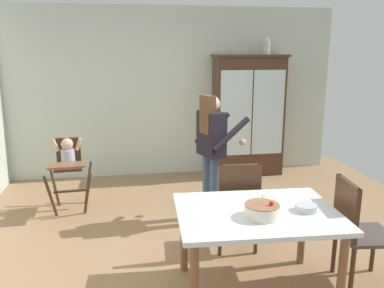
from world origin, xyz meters
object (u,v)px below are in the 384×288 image
Objects in this scene: serving_bowl at (306,208)px; dining_chair_far_side at (237,200)px; dining_chair_right_end at (356,226)px; dining_table at (257,222)px; birthday_cake at (262,211)px; china_cabinet at (248,115)px; ceramic_vase at (266,47)px; adult_person at (212,143)px; high_chair_with_toddler at (68,161)px.

dining_chair_far_side is (-0.36, 0.77, -0.21)m from serving_bowl.
dining_chair_far_side is at bearing 55.54° from dining_chair_right_end.
serving_bowl is at bearing -9.60° from dining_table.
serving_bowl is (0.40, 0.06, -0.03)m from birthday_cake.
china_cabinet reaches higher than dining_chair_far_side.
dining_table is at bearing -110.03° from ceramic_vase.
adult_person is at bearing -119.58° from china_cabinet.
ceramic_vase is at bearing 70.57° from birthday_cake.
dining_chair_right_end is (-0.29, -3.26, -1.52)m from ceramic_vase.
adult_person is 5.47× the size of birthday_cake.
serving_bowl is (2.19, -2.18, 0.11)m from high_chair_with_toddler.
dining_table is 0.89m from dining_chair_right_end.
china_cabinet is 7.25× the size of ceramic_vase.
ceramic_vase is 0.18× the size of adult_person.
serving_bowl is 0.88m from dining_chair_far_side.
china_cabinet is 2.04× the size of dining_chair_right_end.
high_chair_with_toddler is 0.99× the size of dining_chair_far_side.
dining_table is at bearing -53.25° from high_chair_with_toddler.
dining_chair_far_side reaches higher than high_chair_with_toddler.
dining_chair_right_end is (0.89, 0.09, -0.24)m from birthday_cake.
adult_person reaches higher than birthday_cake.
ceramic_vase is at bearing -110.73° from dining_chair_far_side.
dining_chair_right_end reaches higher than dining_table.
serving_bowl is at bearing 176.64° from adult_person.
dining_table is (-1.17, -3.22, -1.43)m from ceramic_vase.
dining_chair_right_end is at bearing 142.54° from dining_chair_far_side.
serving_bowl is 0.19× the size of dining_chair_right_end.
china_cabinet is at bearing 74.06° from dining_table.
dining_chair_far_side is (0.10, -0.78, -0.41)m from adult_person.
ceramic_vase reaches higher than dining_table.
birthday_cake is at bearing 162.25° from adult_person.
high_chair_with_toddler is at bearing 50.47° from adult_person.
dining_table is 0.71m from dining_chair_far_side.
dining_chair_right_end is (-0.04, -3.25, -0.43)m from china_cabinet.
dining_chair_far_side is (0.03, 0.70, -0.09)m from dining_table.
high_chair_with_toddler is at bearing 130.35° from dining_table.
dining_chair_right_end is (0.85, -0.74, 0.00)m from dining_chair_far_side.
china_cabinet reaches higher than dining_chair_right_end.
dining_chair_far_side is at bearing 87.30° from dining_table.
dining_chair_far_side is at bearing -109.41° from china_cabinet.
ceramic_vase is 3.62m from serving_bowl.
birthday_cake is 0.29× the size of dining_chair_right_end.
ceramic_vase reaches higher than dining_chair_right_end.
dining_chair_right_end reaches higher than birthday_cake.
dining_chair_right_end reaches higher than serving_bowl.
dining_table is 4.90× the size of birthday_cake.
birthday_cake is (-0.92, -3.34, -0.19)m from china_cabinet.
adult_person is 1.59× the size of dining_chair_right_end.
adult_person is 1.84m from dining_chair_right_end.
dining_chair_far_side reaches higher than birthday_cake.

